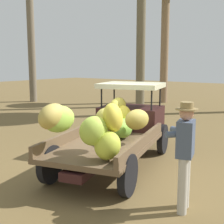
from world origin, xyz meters
name	(u,v)px	position (x,y,z in m)	size (l,w,h in m)	color
ground_plane	(114,174)	(0.00, 0.00, 0.00)	(60.00, 60.00, 0.00)	brown
truck	(119,125)	(0.66, 0.33, 0.92)	(4.67, 2.68, 1.82)	#311617
farmer	(185,150)	(-0.63, -1.85, 1.00)	(0.54, 0.50, 1.75)	#BDB7A9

